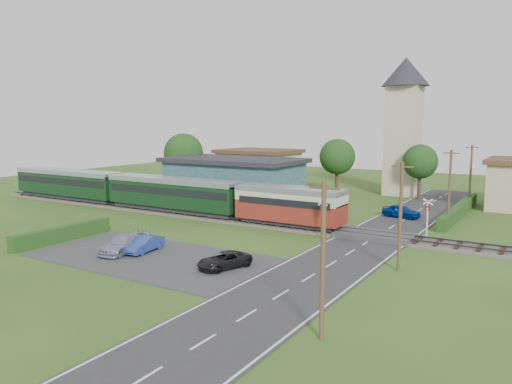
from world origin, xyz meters
The scene contains 31 objects.
ground centered at (0.00, 0.00, 0.00)m, with size 120.00×120.00×0.00m, color #2D4C19.
railway_track centered at (0.00, 2.00, 0.11)m, with size 76.00×3.20×0.49m.
road centered at (10.00, 0.00, 0.03)m, with size 6.00×70.00×0.05m, color #28282B.
car_park centered at (-1.50, -12.00, 0.04)m, with size 17.00×9.00×0.08m, color #333335.
crossing_deck centered at (10.00, 2.00, 0.23)m, with size 6.20×3.40×0.45m, color #333335.
platform centered at (-10.00, 5.20, 0.23)m, with size 30.00×3.00×0.45m, color gray.
equipment_hut centered at (-18.00, 5.20, 1.75)m, with size 2.30×2.30×2.55m.
station_building centered at (-10.00, 10.99, 2.69)m, with size 16.00×9.00×5.30m.
train centered at (-14.63, 2.00, 2.18)m, with size 43.20×2.90×3.40m.
church_tower centered at (5.00, 28.00, 10.23)m, with size 6.00×6.00×17.60m.
house_west centered at (-15.00, 25.00, 2.79)m, with size 10.80×8.80×5.50m.
hedge_carpark centered at (-11.00, -12.00, 0.60)m, with size 0.80×9.00×1.20m, color #193814.
hedge_roadside centered at (14.20, 16.00, 0.60)m, with size 0.80×18.00×1.20m, color #193814.
hedge_station centered at (-10.00, 15.50, 0.65)m, with size 22.00×0.80×1.30m, color #193814.
tree_a centered at (-20.00, 14.00, 5.38)m, with size 5.20×5.20×8.00m.
tree_b centered at (-2.00, 23.00, 5.02)m, with size 4.60×4.60×7.34m.
tree_c centered at (8.00, 25.00, 4.65)m, with size 4.20×4.20×6.78m.
utility_pole_a centered at (14.20, -18.00, 3.63)m, with size 1.40×0.22×7.00m.
utility_pole_b centered at (14.20, -6.00, 3.63)m, with size 1.40×0.22×7.00m.
utility_pole_c centered at (14.20, 10.00, 3.63)m, with size 1.40×0.22×7.00m.
utility_pole_d centered at (14.20, 22.00, 3.63)m, with size 1.40×0.22×7.00m.
crossing_signal_near centered at (6.40, -0.41, 2.14)m, with size 0.84×0.28×3.28m.
crossing_signal_far centered at (13.60, 4.39, 2.14)m, with size 0.84×0.28×3.28m.
streetlamp_west centered at (-22.00, 20.00, 3.04)m, with size 0.30×0.30×5.15m.
streetlamp_east centered at (16.00, 27.00, 3.04)m, with size 0.30×0.30×5.15m.
car_on_road centered at (9.46, 11.89, 0.69)m, with size 1.51×3.76×1.28m, color navy.
car_park_blue centered at (-2.82, -11.27, 0.65)m, with size 1.21×3.46×1.14m, color #274090.
car_park_silver centered at (-4.00, -12.14, 0.72)m, with size 1.78×4.38×1.27m, color #9098B1.
car_park_dark centered at (4.50, -11.59, 0.60)m, with size 1.71×3.71×1.03m, color black.
pedestrian_near centered at (-2.74, 4.90, 1.43)m, with size 0.71×0.47×1.96m, color gray.
pedestrian_far centered at (-16.02, 4.83, 1.24)m, with size 0.77×0.60×1.59m, color gray.
Camera 1 is at (22.60, -37.20, 9.46)m, focal length 35.00 mm.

